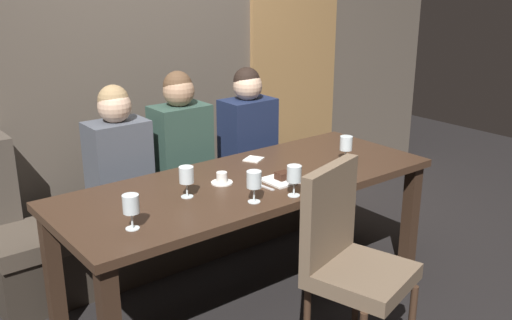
% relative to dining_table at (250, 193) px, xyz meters
% --- Properties ---
extents(ground, '(9.00, 9.00, 0.00)m').
position_rel_dining_table_xyz_m(ground, '(0.00, 0.00, -0.65)').
color(ground, black).
extents(back_wall_tiled, '(6.00, 0.12, 3.00)m').
position_rel_dining_table_xyz_m(back_wall_tiled, '(0.00, 1.22, 0.85)').
color(back_wall_tiled, brown).
rests_on(back_wall_tiled, ground).
extents(arched_door, '(0.90, 0.05, 2.55)m').
position_rel_dining_table_xyz_m(arched_door, '(1.35, 1.15, 0.71)').
color(arched_door, olive).
rests_on(arched_door, ground).
extents(dining_table, '(2.20, 0.84, 0.74)m').
position_rel_dining_table_xyz_m(dining_table, '(0.00, 0.00, 0.00)').
color(dining_table, '#342217').
rests_on(dining_table, ground).
extents(banquette_bench, '(2.50, 0.44, 0.45)m').
position_rel_dining_table_xyz_m(banquette_bench, '(0.00, 0.70, -0.42)').
color(banquette_bench, '#312A23').
rests_on(banquette_bench, ground).
extents(chair_near_side, '(0.54, 0.54, 0.98)m').
position_rel_dining_table_xyz_m(chair_near_side, '(0.04, -0.72, -0.09)').
color(chair_near_side, '#3D281C').
rests_on(chair_near_side, ground).
extents(diner_redhead, '(0.36, 0.24, 0.77)m').
position_rel_dining_table_xyz_m(diner_redhead, '(-0.45, 0.72, 0.16)').
color(diner_redhead, '#4C515B').
rests_on(diner_redhead, banquette_bench).
extents(diner_bearded, '(0.36, 0.24, 0.81)m').
position_rel_dining_table_xyz_m(diner_bearded, '(-0.02, 0.70, 0.18)').
color(diner_bearded, '#2D473D').
rests_on(diner_bearded, banquette_bench).
extents(diner_far_end, '(0.36, 0.24, 0.78)m').
position_rel_dining_table_xyz_m(diner_far_end, '(0.51, 0.68, 0.17)').
color(diner_far_end, '#192342').
rests_on(diner_far_end, banquette_bench).
extents(wine_glass_near_right, '(0.08, 0.08, 0.16)m').
position_rel_dining_table_xyz_m(wine_glass_near_right, '(-0.19, -0.29, 0.20)').
color(wine_glass_near_right, silver).
rests_on(wine_glass_near_right, dining_table).
extents(wine_glass_end_right, '(0.08, 0.08, 0.16)m').
position_rel_dining_table_xyz_m(wine_glass_end_right, '(-0.82, -0.20, 0.20)').
color(wine_glass_end_right, silver).
rests_on(wine_glass_end_right, dining_table).
extents(wine_glass_center_front, '(0.08, 0.08, 0.16)m').
position_rel_dining_table_xyz_m(wine_glass_center_front, '(-0.42, -0.02, 0.20)').
color(wine_glass_center_front, silver).
rests_on(wine_glass_center_front, dining_table).
extents(wine_glass_far_left, '(0.08, 0.08, 0.16)m').
position_rel_dining_table_xyz_m(wine_glass_far_left, '(0.02, -0.34, 0.20)').
color(wine_glass_far_left, silver).
rests_on(wine_glass_far_left, dining_table).
extents(wine_glass_center_back, '(0.08, 0.08, 0.16)m').
position_rel_dining_table_xyz_m(wine_glass_center_back, '(0.64, -0.13, 0.20)').
color(wine_glass_center_back, silver).
rests_on(wine_glass_center_back, dining_table).
extents(espresso_cup, '(0.12, 0.12, 0.06)m').
position_rel_dining_table_xyz_m(espresso_cup, '(-0.16, 0.04, 0.11)').
color(espresso_cup, white).
rests_on(espresso_cup, dining_table).
extents(dessert_plate, '(0.19, 0.19, 0.05)m').
position_rel_dining_table_xyz_m(dessert_plate, '(0.12, -0.14, 0.10)').
color(dessert_plate, white).
rests_on(dessert_plate, dining_table).
extents(fork_on_table, '(0.03, 0.17, 0.01)m').
position_rel_dining_table_xyz_m(fork_on_table, '(-0.02, -0.14, 0.09)').
color(fork_on_table, silver).
rests_on(fork_on_table, dining_table).
extents(folded_napkin, '(0.14, 0.14, 0.01)m').
position_rel_dining_table_xyz_m(folded_napkin, '(0.23, 0.26, 0.09)').
color(folded_napkin, silver).
rests_on(folded_napkin, dining_table).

